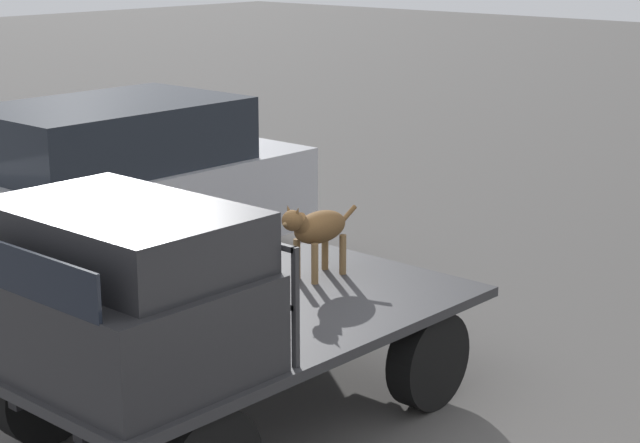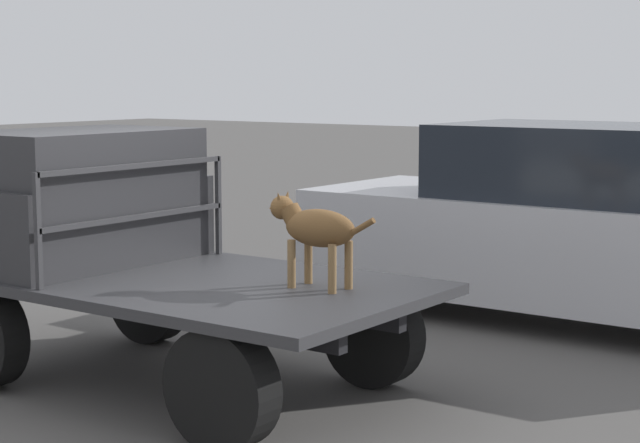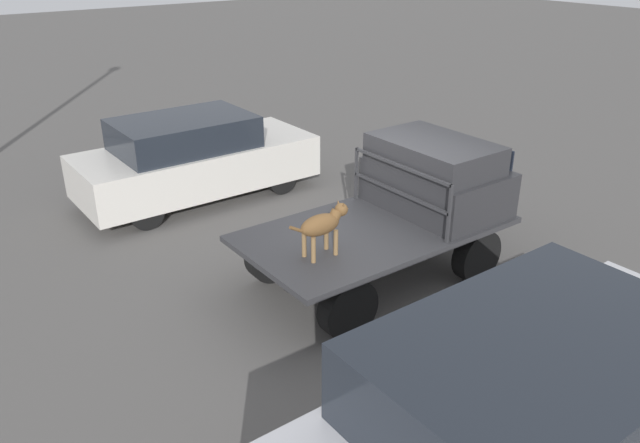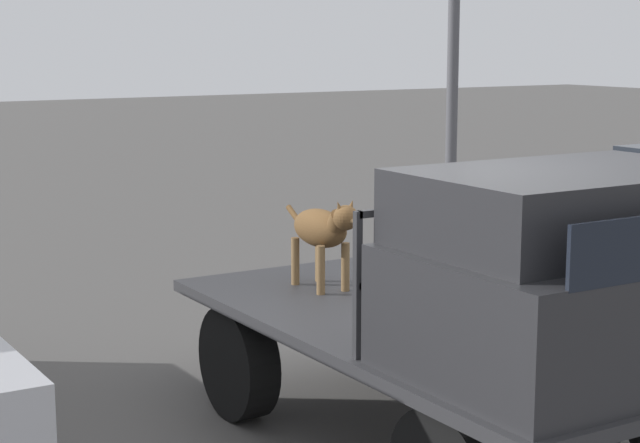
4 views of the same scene
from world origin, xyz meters
TOP-DOWN VIEW (x-y plane):
  - flatbed_truck at (0.00, 0.00)m, footprint 3.87×2.09m
  - truck_cab at (1.16, 0.00)m, footprint 1.39×1.97m
  - truck_headboard at (0.43, 0.00)m, footprint 0.04×1.97m
  - dog at (-1.11, -0.24)m, footprint 0.93×0.27m

SIDE VIEW (x-z plane):
  - flatbed_truck at x=0.00m, z-range 0.19..1.06m
  - dog at x=-1.11m, z-range 0.95..1.64m
  - truck_cab at x=1.16m, z-range 0.83..1.91m
  - truck_headboard at x=0.43m, z-range 1.00..1.84m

